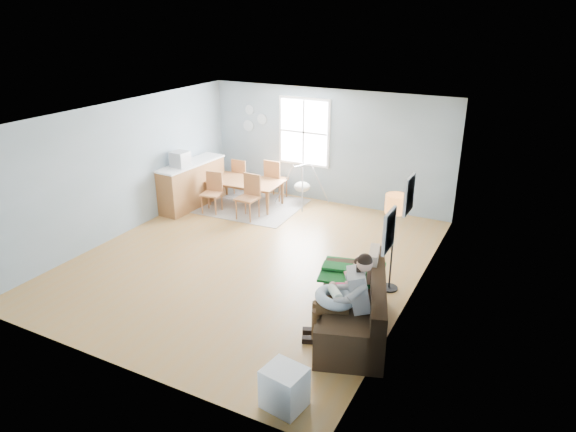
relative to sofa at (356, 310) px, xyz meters
The scene contains 22 objects.
room 3.52m from the sofa, 153.37° to the left, with size 8.40×9.40×3.90m.
window 5.81m from the sofa, 123.37° to the left, with size 1.32×0.08×1.62m.
pictures 1.63m from the sofa, 24.46° to the left, with size 0.05×1.34×0.74m.
wall_plates 6.71m from the sofa, 133.66° to the left, with size 0.67×0.02×0.66m.
sofa is the anchor object (origin of this frame).
green_throw 0.75m from the sofa, 115.20° to the left, with size 0.97×0.85×0.04m, color #155C21.
beige_pillow 0.76m from the sofa, 86.89° to the left, with size 0.14×0.50×0.50m, color #C7B098.
father 0.54m from the sofa, 95.38° to the right, with size 1.00×0.71×1.36m.
nursing_pillow 0.56m from the sofa, 115.57° to the right, with size 0.56×0.56×0.15m, color #ACC2D7.
infant 0.60m from the sofa, 119.87° to the right, with size 0.30×0.35×0.14m.
toddler 0.47m from the sofa, 129.95° to the left, with size 0.56×0.42×0.82m.
floor_lamp 1.72m from the sofa, 85.30° to the left, with size 0.34×0.34×1.67m.
storage_cube 1.89m from the sofa, 95.80° to the right, with size 0.52×0.48×0.52m.
rug 5.48m from the sofa, 138.71° to the left, with size 2.59×1.97×0.01m, color gray.
dining_table 5.47m from the sofa, 138.71° to the left, with size 1.72×0.96×0.60m, color brown.
chair_sw 5.43m from the sofa, 147.14° to the left, with size 0.48×0.48×0.92m.
chair_se 4.70m from the sofa, 140.31° to the left, with size 0.47×0.47×0.99m.
chair_nw 6.26m from the sofa, 137.43° to the left, with size 0.42×0.42×0.92m.
chair_ne 5.63m from the sofa, 130.78° to the left, with size 0.46×0.46×1.01m.
counter 6.03m from the sofa, 149.82° to the left, with size 0.66×1.92×1.06m.
monitor 5.93m from the sofa, 152.89° to the left, with size 0.39×0.37×0.34m.
baby_swing 5.28m from the sofa, 124.31° to the left, with size 1.19×1.20×0.96m.
Camera 1 is at (4.56, -7.38, 4.36)m, focal length 32.00 mm.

